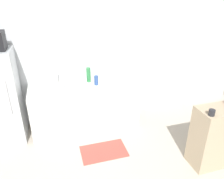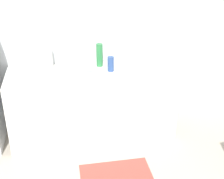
% 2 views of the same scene
% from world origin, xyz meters
% --- Properties ---
extents(wall_back, '(8.00, 0.06, 2.60)m').
position_xyz_m(wall_back, '(0.00, 2.88, 1.30)').
color(wall_back, silver).
rests_on(wall_back, ground_plane).
extents(counter, '(2.07, 0.68, 0.89)m').
position_xyz_m(counter, '(0.28, 2.51, 0.44)').
color(counter, silver).
rests_on(counter, ground_plane).
extents(sink_basin, '(0.39, 0.32, 0.06)m').
position_xyz_m(sink_basin, '(0.10, 2.52, 0.92)').
color(sink_basin, '#9EA3A8').
rests_on(sink_basin, counter).
extents(bottle_tall, '(0.08, 0.08, 0.29)m').
position_xyz_m(bottle_tall, '(0.41, 2.67, 1.04)').
color(bottle_tall, '#2D7F42').
rests_on(bottle_tall, counter).
extents(bottle_short, '(0.08, 0.08, 0.18)m').
position_xyz_m(bottle_short, '(0.52, 2.48, 0.98)').
color(bottle_short, '#2D4C8C').
rests_on(bottle_short, counter).
extents(paper_towel_roll, '(0.12, 0.12, 0.24)m').
position_xyz_m(paper_towel_roll, '(-0.24, 2.75, 1.01)').
color(paper_towel_roll, white).
rests_on(paper_towel_roll, counter).
extents(kitchen_rug, '(0.79, 0.49, 0.01)m').
position_xyz_m(kitchen_rug, '(0.42, 1.61, 0.00)').
color(kitchen_rug, '#99473D').
rests_on(kitchen_rug, ground_plane).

